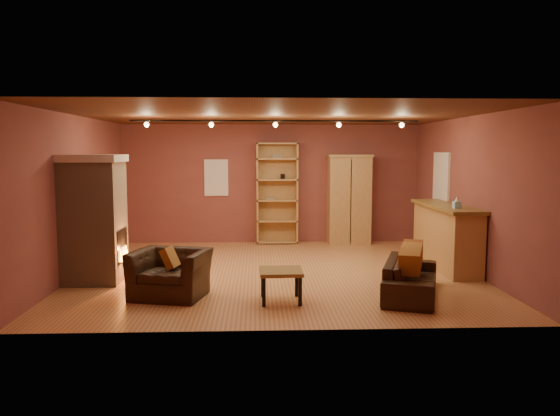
{
  "coord_description": "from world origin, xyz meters",
  "views": [
    {
      "loc": [
        -0.33,
        -9.71,
        2.18
      ],
      "look_at": [
        0.08,
        0.2,
        1.14
      ],
      "focal_mm": 35.0,
      "sensor_mm": 36.0,
      "label": 1
    }
  ],
  "objects_px": {
    "armoire": "(349,199)",
    "bar_counter": "(446,236)",
    "armchair": "(170,265)",
    "loveseat": "(411,270)",
    "coffee_table": "(281,274)",
    "fireplace": "(94,219)",
    "bookcase": "(277,192)"
  },
  "relations": [
    {
      "from": "armoire",
      "to": "coffee_table",
      "type": "xyz_separation_m",
      "value": [
        -1.82,
        -4.94,
        -0.66
      ]
    },
    {
      "from": "bookcase",
      "to": "armchair",
      "type": "distance_m",
      "value": 5.12
    },
    {
      "from": "loveseat",
      "to": "armchair",
      "type": "xyz_separation_m",
      "value": [
        -3.63,
        0.08,
        0.09
      ]
    },
    {
      "from": "armchair",
      "to": "armoire",
      "type": "bearing_deg",
      "value": 65.94
    },
    {
      "from": "bar_counter",
      "to": "loveseat",
      "type": "relative_size",
      "value": 1.28
    },
    {
      "from": "coffee_table",
      "to": "loveseat",
      "type": "bearing_deg",
      "value": 7.21
    },
    {
      "from": "fireplace",
      "to": "bookcase",
      "type": "distance_m",
      "value": 4.9
    },
    {
      "from": "loveseat",
      "to": "coffee_table",
      "type": "bearing_deg",
      "value": 116.07
    },
    {
      "from": "fireplace",
      "to": "armoire",
      "type": "bearing_deg",
      "value": 36.37
    },
    {
      "from": "armoire",
      "to": "armchair",
      "type": "xyz_separation_m",
      "value": [
        -3.47,
        -4.6,
        -0.58
      ]
    },
    {
      "from": "fireplace",
      "to": "bookcase",
      "type": "bearing_deg",
      "value": 49.54
    },
    {
      "from": "bar_counter",
      "to": "coffee_table",
      "type": "bearing_deg",
      "value": -145.32
    },
    {
      "from": "coffee_table",
      "to": "bar_counter",
      "type": "bearing_deg",
      "value": 34.68
    },
    {
      "from": "armoire",
      "to": "armchair",
      "type": "height_order",
      "value": "armoire"
    },
    {
      "from": "fireplace",
      "to": "armchair",
      "type": "relative_size",
      "value": 1.76
    },
    {
      "from": "loveseat",
      "to": "armoire",
      "type": "bearing_deg",
      "value": 20.84
    },
    {
      "from": "fireplace",
      "to": "coffee_table",
      "type": "distance_m",
      "value": 3.4
    },
    {
      "from": "bookcase",
      "to": "coffee_table",
      "type": "xyz_separation_m",
      "value": [
        -0.13,
        -5.08,
        -0.81
      ]
    },
    {
      "from": "fireplace",
      "to": "armoire",
      "type": "relative_size",
      "value": 1.01
    },
    {
      "from": "bar_counter",
      "to": "coffee_table",
      "type": "height_order",
      "value": "bar_counter"
    },
    {
      "from": "bookcase",
      "to": "coffee_table",
      "type": "relative_size",
      "value": 3.79
    },
    {
      "from": "armoire",
      "to": "bar_counter",
      "type": "distance_m",
      "value": 3.09
    },
    {
      "from": "armchair",
      "to": "coffee_table",
      "type": "distance_m",
      "value": 1.68
    },
    {
      "from": "fireplace",
      "to": "coffee_table",
      "type": "xyz_separation_m",
      "value": [
        3.05,
        -1.35,
        -0.66
      ]
    },
    {
      "from": "armoire",
      "to": "armchair",
      "type": "distance_m",
      "value": 5.79
    },
    {
      "from": "bar_counter",
      "to": "loveseat",
      "type": "height_order",
      "value": "bar_counter"
    },
    {
      "from": "bar_counter",
      "to": "loveseat",
      "type": "bearing_deg",
      "value": -121.75
    },
    {
      "from": "armoire",
      "to": "coffee_table",
      "type": "bearing_deg",
      "value": -110.24
    },
    {
      "from": "fireplace",
      "to": "coffee_table",
      "type": "bearing_deg",
      "value": -23.94
    },
    {
      "from": "bookcase",
      "to": "armoire",
      "type": "bearing_deg",
      "value": -4.76
    },
    {
      "from": "armoire",
      "to": "bookcase",
      "type": "bearing_deg",
      "value": 175.24
    },
    {
      "from": "bookcase",
      "to": "coffee_table",
      "type": "distance_m",
      "value": 5.14
    }
  ]
}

